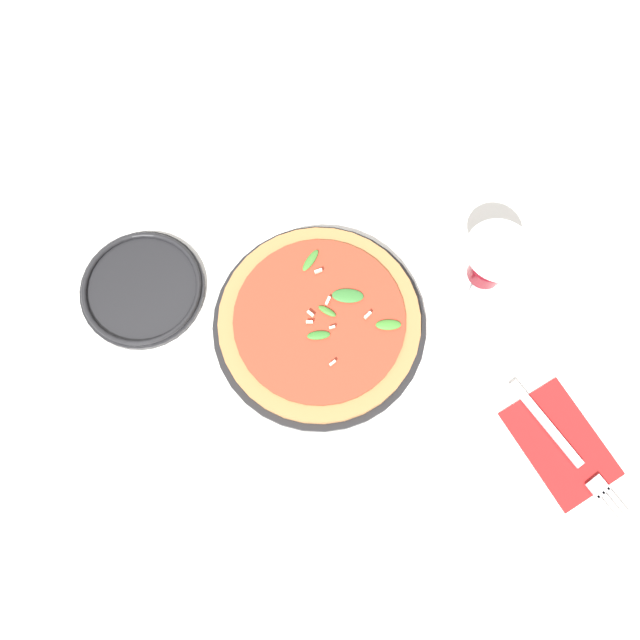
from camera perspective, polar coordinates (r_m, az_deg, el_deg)
ground_plane at (r=0.91m, az=-1.09°, el=1.53°), size 6.00×6.00×0.00m
pizza_arugula_main at (r=0.89m, az=0.01°, el=-0.24°), size 0.31×0.31×0.05m
wine_glass at (r=0.83m, az=15.28°, el=4.91°), size 0.09×0.09×0.17m
napkin at (r=0.93m, az=21.16°, el=-10.47°), size 0.16×0.11×0.01m
fork at (r=0.92m, az=21.60°, el=-10.83°), size 0.22×0.06×0.00m
side_plate_white at (r=0.95m, az=-15.95°, el=2.77°), size 0.18×0.18×0.02m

